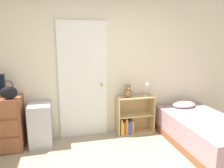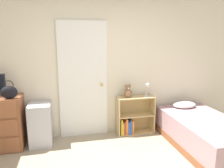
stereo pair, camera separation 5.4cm
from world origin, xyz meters
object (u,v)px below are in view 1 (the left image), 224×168
(handbag, at_px, (9,92))
(bookshelf, at_px, (132,119))
(teddy_bear, at_px, (128,92))
(bed, at_px, (204,132))
(desk_lamp, at_px, (147,87))
(storage_bin, at_px, (40,125))

(handbag, height_order, bookshelf, handbag)
(bookshelf, bearing_deg, teddy_bear, -174.70)
(handbag, bearing_deg, bookshelf, 6.74)
(teddy_bear, bearing_deg, bed, -34.96)
(handbag, relative_size, bookshelf, 0.41)
(bookshelf, relative_size, desk_lamp, 2.68)
(bookshelf, bearing_deg, desk_lamp, -9.26)
(teddy_bear, height_order, desk_lamp, desk_lamp)
(storage_bin, distance_m, teddy_bear, 1.62)
(handbag, xyz_separation_m, teddy_bear, (1.96, 0.23, -0.16))
(storage_bin, height_order, teddy_bear, teddy_bear)
(teddy_bear, distance_m, desk_lamp, 0.37)
(handbag, xyz_separation_m, desk_lamp, (2.32, 0.20, -0.08))
(bed, bearing_deg, desk_lamp, 135.10)
(bookshelf, height_order, teddy_bear, teddy_bear)
(bed, bearing_deg, storage_bin, 165.45)
(handbag, height_order, teddy_bear, handbag)
(bookshelf, distance_m, desk_lamp, 0.67)
(desk_lamp, distance_m, bed, 1.22)
(handbag, distance_m, bed, 3.18)
(desk_lamp, height_order, bed, desk_lamp)
(desk_lamp, bearing_deg, teddy_bear, 174.34)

